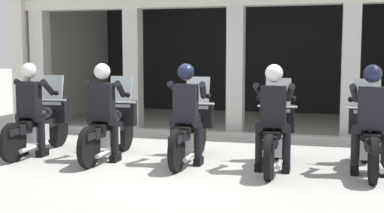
{
  "coord_description": "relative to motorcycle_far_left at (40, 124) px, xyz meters",
  "views": [
    {
      "loc": [
        2.05,
        -7.67,
        1.74
      ],
      "look_at": [
        0.0,
        0.13,
        0.88
      ],
      "focal_mm": 46.67,
      "sensor_mm": 36.0,
      "label": 1
    }
  ],
  "objects": [
    {
      "name": "police_officer_left",
      "position": [
        1.36,
        -0.34,
        0.44
      ],
      "size": [
        0.63,
        0.61,
        1.58
      ],
      "rotation": [
        0.0,
        0.0,
        -0.14
      ],
      "color": "black",
      "rests_on": "ground"
    },
    {
      "name": "motorcycle_left",
      "position": [
        1.36,
        -0.06,
        0.0
      ],
      "size": [
        0.62,
        2.04,
        1.35
      ],
      "rotation": [
        0.0,
        0.0,
        -0.14
      ],
      "color": "black",
      "rests_on": "ground"
    },
    {
      "name": "police_officer_far_left",
      "position": [
        -0.0,
        -0.28,
        0.44
      ],
      "size": [
        0.63,
        0.61,
        1.58
      ],
      "rotation": [
        0.0,
        0.0,
        -0.08
      ],
      "color": "black",
      "rests_on": "ground"
    },
    {
      "name": "station_building",
      "position": [
        2.97,
        5.37,
        1.62
      ],
      "size": [
        10.42,
        5.04,
        3.32
      ],
      "color": "black",
      "rests_on": "ground"
    },
    {
      "name": "police_officer_center",
      "position": [
        2.72,
        -0.25,
        0.44
      ],
      "size": [
        0.63,
        0.61,
        1.58
      ],
      "rotation": [
        0.0,
        0.0,
        0.05
      ],
      "color": "black",
      "rests_on": "ground"
    },
    {
      "name": "kerb_strip",
      "position": [
        2.97,
        2.32,
        -0.44
      ],
      "size": [
        9.92,
        0.24,
        0.12
      ],
      "primitive_type": "cube",
      "color": "#B7B5AD",
      "rests_on": "ground"
    },
    {
      "name": "motorcycle_center",
      "position": [
        2.72,
        0.04,
        0.0
      ],
      "size": [
        0.62,
        2.04,
        1.35
      ],
      "rotation": [
        0.0,
        0.0,
        0.05
      ],
      "color": "black",
      "rests_on": "ground"
    },
    {
      "name": "police_officer_far_right",
      "position": [
        5.45,
        -0.25,
        0.44
      ],
      "size": [
        0.63,
        0.61,
        1.58
      ],
      "rotation": [
        0.0,
        0.0,
        -0.14
      ],
      "color": "black",
      "rests_on": "ground"
    },
    {
      "name": "motorcycle_right",
      "position": [
        4.09,
        -0.1,
        0.0
      ],
      "size": [
        0.62,
        2.04,
        1.35
      ],
      "rotation": [
        0.0,
        0.0,
        0.0
      ],
      "color": "black",
      "rests_on": "ground"
    },
    {
      "name": "police_officer_right",
      "position": [
        4.08,
        -0.38,
        0.44
      ],
      "size": [
        0.63,
        0.61,
        1.58
      ],
      "rotation": [
        0.0,
        0.0,
        0.0
      ],
      "color": "black",
      "rests_on": "ground"
    },
    {
      "name": "motorcycle_far_left",
      "position": [
        0.0,
        0.0,
        0.0
      ],
      "size": [
        0.62,
        2.04,
        1.35
      ],
      "rotation": [
        0.0,
        0.0,
        -0.08
      ],
      "color": "black",
      "rests_on": "ground"
    },
    {
      "name": "motorcycle_far_right",
      "position": [
        5.45,
        0.03,
        0.0
      ],
      "size": [
        0.62,
        2.04,
        1.35
      ],
      "rotation": [
        0.0,
        0.0,
        -0.14
      ],
      "color": "black",
      "rests_on": "ground"
    },
    {
      "name": "ground_plane",
      "position": [
        2.72,
        2.97,
        -0.5
      ],
      "size": [
        80.0,
        80.0,
        0.0
      ],
      "primitive_type": "plane",
      "color": "#A8A59E"
    }
  ]
}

